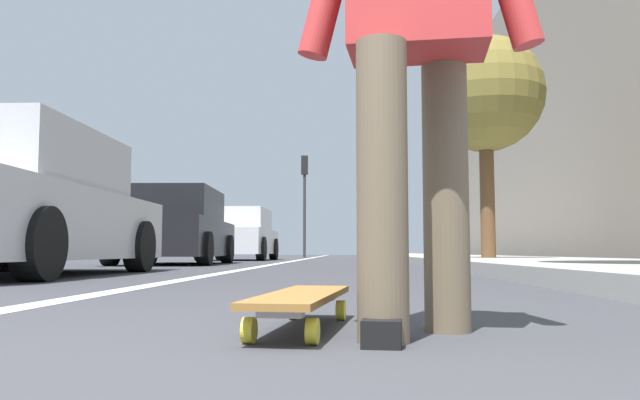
{
  "coord_description": "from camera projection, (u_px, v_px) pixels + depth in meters",
  "views": [
    {
      "loc": [
        -1.04,
        -0.23,
        0.24
      ],
      "look_at": [
        8.86,
        0.19,
        1.06
      ],
      "focal_mm": 35.26,
      "sensor_mm": 36.0,
      "label": 1
    }
  ],
  "objects": [
    {
      "name": "lane_stripe_white",
      "position": [
        305.0,
        259.0,
        20.99
      ],
      "size": [
        52.0,
        0.16,
        0.01
      ],
      "primitive_type": "cube",
      "color": "silver",
      "rests_on": "ground"
    },
    {
      "name": "street_tree_mid",
      "position": [
        485.0,
        95.0,
        11.5
      ],
      "size": [
        2.13,
        2.13,
        4.2
      ],
      "color": "brown",
      "rests_on": "ground"
    },
    {
      "name": "ground_plane",
      "position": [
        334.0,
        266.0,
        10.99
      ],
      "size": [
        80.0,
        80.0,
        0.0
      ],
      "primitive_type": "plane",
      "color": "#38383D"
    },
    {
      "name": "sidewalk_curb",
      "position": [
        445.0,
        258.0,
        18.82
      ],
      "size": [
        52.0,
        3.2,
        0.14
      ],
      "primitive_type": "cube",
      "color": "#9E9B93",
      "rests_on": "ground"
    },
    {
      "name": "traffic_light",
      "position": [
        305.0,
        187.0,
        26.78
      ],
      "size": [
        0.33,
        0.28,
        4.34
      ],
      "color": "#2D2D2D",
      "rests_on": "ground"
    },
    {
      "name": "skateboard",
      "position": [
        302.0,
        300.0,
        1.94
      ],
      "size": [
        0.86,
        0.29,
        0.11
      ],
      "color": "yellow",
      "rests_on": "ground"
    },
    {
      "name": "skater_person",
      "position": [
        416.0,
        15.0,
        1.85
      ],
      "size": [
        0.44,
        0.72,
        1.64
      ],
      "color": "brown",
      "rests_on": "ground"
    },
    {
      "name": "building_facade",
      "position": [
        512.0,
        137.0,
        23.03
      ],
      "size": [
        40.0,
        1.2,
        8.87
      ],
      "primitive_type": "cube",
      "color": "gray",
      "rests_on": "ground"
    },
    {
      "name": "parked_car_far",
      "position": [
        239.0,
        236.0,
        18.25
      ],
      "size": [
        4.12,
        1.95,
        1.49
      ],
      "color": "silver",
      "rests_on": "ground"
    },
    {
      "name": "parked_car_mid",
      "position": [
        175.0,
        229.0,
        12.28
      ],
      "size": [
        4.11,
        2.0,
        1.46
      ],
      "color": "black",
      "rests_on": "ground"
    },
    {
      "name": "parked_car_near",
      "position": [
        16.0,
        207.0,
        6.36
      ],
      "size": [
        4.09,
        1.93,
        1.47
      ],
      "color": "#B7B7BC",
      "rests_on": "ground"
    }
  ]
}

